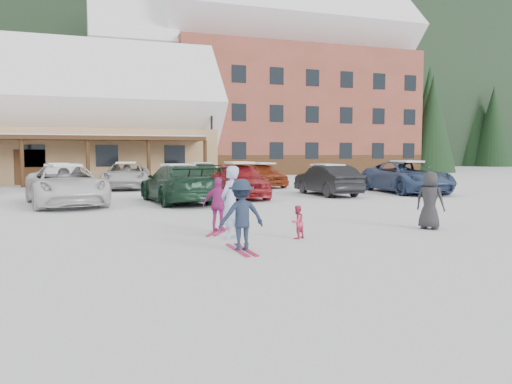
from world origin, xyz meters
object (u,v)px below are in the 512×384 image
object	(u,v)px
parked_car_2	(66,185)
parked_car_3	(178,184)
adult_skier	(231,203)
parked_car_10	(126,176)
toddler_red	(297,222)
parked_car_6	(407,177)
parked_car_12	(262,175)
alpine_hotel	(268,88)
parked_car_4	(239,180)
lamp_post	(212,135)
bystander_dark	(430,200)
day_lodge	(5,125)
parked_car_9	(60,177)
parked_car_5	(327,180)
parked_car_11	(202,175)
child_navy	(241,215)
child_magenta	(219,205)

from	to	relation	value
parked_car_2	parked_car_3	world-z (taller)	parked_car_2
adult_skier	parked_car_10	world-z (taller)	adult_skier
toddler_red	parked_car_6	bearing A→B (deg)	-161.91
parked_car_10	parked_car_12	size ratio (longest dim) A/B	1.28
alpine_hotel	toddler_red	bearing A→B (deg)	-109.30
parked_car_3	parked_car_4	world-z (taller)	parked_car_4
adult_skier	parked_car_2	world-z (taller)	adult_skier
parked_car_3	lamp_post	bearing A→B (deg)	-114.35
bystander_dark	parked_car_3	bearing A→B (deg)	-3.94
adult_skier	alpine_hotel	bearing A→B (deg)	-155.36
day_lodge	parked_car_9	world-z (taller)	day_lodge
parked_car_3	parked_car_10	world-z (taller)	parked_car_3
day_lodge	adult_skier	distance (m)	29.23
day_lodge	bystander_dark	world-z (taller)	day_lodge
parked_car_5	parked_car_11	xyz separation A→B (m)	(-4.38, 7.10, -0.01)
lamp_post	toddler_red	bearing A→B (deg)	-99.31
alpine_hotel	parked_car_10	bearing A→B (deg)	-127.92
child_navy	toddler_red	bearing A→B (deg)	-151.23
day_lodge	child_navy	xyz separation A→B (m)	(8.22, -29.21, -3.22)
lamp_post	adult_skier	distance (m)	24.75
parked_car_5	parked_car_6	size ratio (longest dim) A/B	0.77
parked_car_10	parked_car_12	world-z (taller)	parked_car_10
child_magenta	parked_car_5	world-z (taller)	parked_car_5
child_navy	parked_car_5	world-z (taller)	child_navy
day_lodge	toddler_red	distance (m)	30.16
adult_skier	child_navy	distance (m)	1.39
toddler_red	parked_car_10	size ratio (longest dim) A/B	0.15
lamp_post	parked_car_5	xyz separation A→B (m)	(2.12, -13.94, -2.55)
parked_car_10	lamp_post	bearing A→B (deg)	53.63
toddler_red	adult_skier	bearing A→B (deg)	-43.85
child_navy	parked_car_4	distance (m)	11.92
lamp_post	parked_car_12	bearing A→B (deg)	-81.61
child_navy	parked_car_10	world-z (taller)	parked_car_10
child_magenta	parked_car_5	distance (m)	11.77
parked_car_6	parked_car_12	bearing A→B (deg)	136.34
parked_car_3	parked_car_12	world-z (taller)	parked_car_3
bystander_dark	parked_car_3	size ratio (longest dim) A/B	0.29
parked_car_10	adult_skier	bearing A→B (deg)	-78.38
toddler_red	parked_car_11	world-z (taller)	parked_car_11
day_lodge	parked_car_9	distance (m)	11.90
child_magenta	parked_car_6	distance (m)	14.98
bystander_dark	parked_car_11	world-z (taller)	bystander_dark
alpine_hotel	parked_car_12	bearing A→B (deg)	-111.12
child_magenta	parked_car_4	xyz separation A→B (m)	(3.27, 8.96, 0.10)
parked_car_9	parked_car_10	xyz separation A→B (m)	(3.44, 0.40, 0.02)
day_lodge	parked_car_3	bearing A→B (deg)	-65.48
parked_car_6	parked_car_11	size ratio (longest dim) A/B	1.17
alpine_hotel	child_navy	world-z (taller)	alpine_hotel
parked_car_3	parked_car_5	size ratio (longest dim) A/B	1.20
bystander_dark	toddler_red	bearing A→B (deg)	60.37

